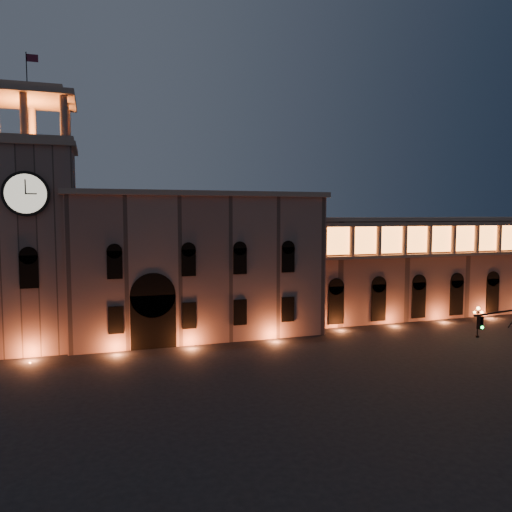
% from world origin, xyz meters
% --- Properties ---
extents(ground, '(160.00, 160.00, 0.00)m').
position_xyz_m(ground, '(0.00, 0.00, 0.00)').
color(ground, black).
rests_on(ground, ground).
extents(government_building, '(30.80, 12.80, 17.60)m').
position_xyz_m(government_building, '(-2.08, 21.93, 8.77)').
color(government_building, '#876458').
rests_on(government_building, ground).
extents(clock_tower, '(9.80, 9.80, 32.40)m').
position_xyz_m(clock_tower, '(-20.50, 20.98, 12.50)').
color(clock_tower, '#876458').
rests_on(clock_tower, ground).
extents(colonnade_wing, '(40.60, 11.50, 14.50)m').
position_xyz_m(colonnade_wing, '(32.00, 23.92, 7.33)').
color(colonnade_wing, '#825F53').
rests_on(colonnade_wing, ground).
extents(street_lamp_near, '(1.27, 0.53, 3.77)m').
position_xyz_m(street_lamp_near, '(30.00, 8.95, 2.25)').
color(street_lamp_near, black).
rests_on(street_lamp_near, ground).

